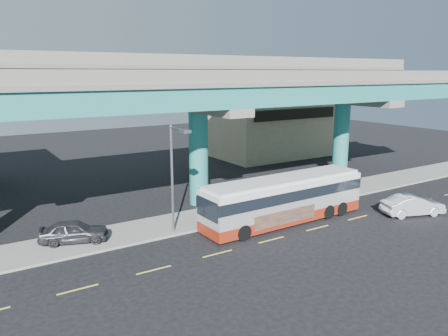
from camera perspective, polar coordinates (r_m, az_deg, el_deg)
ground at (r=28.30m, az=5.81°, el=-9.13°), size 120.00×120.00×0.00m
sidewalk at (r=32.50m, az=-0.22°, el=-6.05°), size 70.00×4.00×0.15m
lane_markings at (r=28.08m, az=6.20°, el=-9.30°), size 58.00×0.12×0.01m
viaduct at (r=33.96m, az=-3.54°, el=10.32°), size 52.00×12.40×11.70m
building_beige at (r=55.95m, az=5.83°, el=5.30°), size 14.00×10.23×7.00m
transit_bus at (r=30.80m, az=7.91°, el=-3.89°), size 12.74×2.99×3.25m
sedan at (r=35.22m, az=23.43°, el=-4.48°), size 4.54×5.60×1.51m
parked_car at (r=28.47m, az=-19.04°, el=-7.83°), size 4.25×5.13×1.39m
street_lamp at (r=27.31m, az=-6.36°, el=0.55°), size 0.50×2.34×7.06m
stop_sign at (r=37.85m, az=14.93°, el=-1.11°), size 0.51×0.51×2.31m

